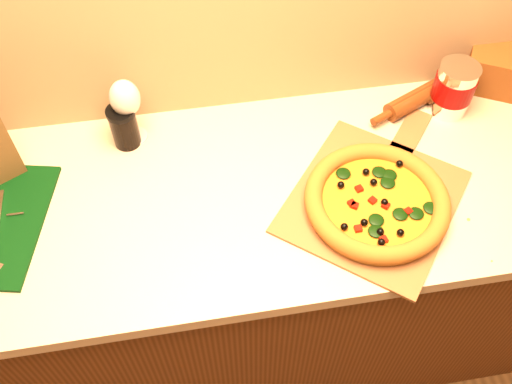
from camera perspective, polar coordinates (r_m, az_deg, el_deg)
name	(u,v)px	position (r m, az deg, el deg)	size (l,w,h in m)	color
cabinet	(252,276)	(1.89, -0.39, -8.45)	(2.80, 0.65, 0.86)	#46250F
countertop	(251,195)	(1.50, -0.48, -0.33)	(2.84, 0.68, 0.04)	#C2B097
pizza_peel	(375,197)	(1.50, 11.84, -0.45)	(0.57, 0.60, 0.01)	brown
pizza	(377,201)	(1.46, 11.98, -0.91)	(0.36, 0.36, 0.05)	#C18830
rolling_pin	(424,94)	(1.76, 16.49, 9.36)	(0.37, 0.19, 0.05)	#57260E
coffee_canister	(454,88)	(1.72, 19.16, 9.80)	(0.12, 0.12, 0.16)	silver
wine_glass	(125,100)	(1.54, -12.94, 8.98)	(0.08, 0.08, 0.20)	silver
dark_jar	(124,126)	(1.59, -13.05, 6.41)	(0.08, 0.08, 0.12)	black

